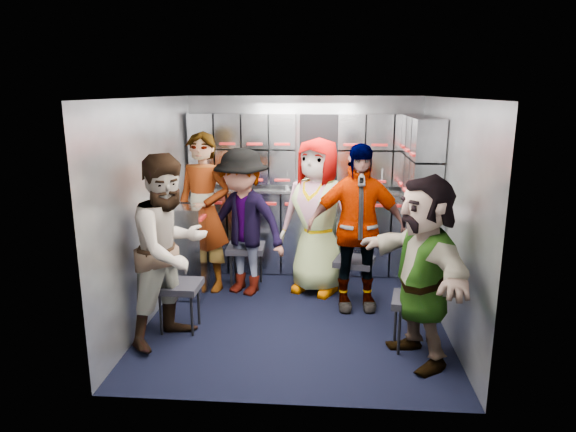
# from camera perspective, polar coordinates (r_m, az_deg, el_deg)

# --- Properties ---
(floor) EXTENTS (3.00, 3.00, 0.00)m
(floor) POSITION_cam_1_polar(r_m,az_deg,el_deg) (5.18, 0.90, -10.90)
(floor) COLOR black
(floor) RESTS_ON ground
(wall_back) EXTENTS (2.80, 0.04, 2.10)m
(wall_back) POSITION_cam_1_polar(r_m,az_deg,el_deg) (6.30, 1.78, 3.62)
(wall_back) COLOR gray
(wall_back) RESTS_ON ground
(wall_left) EXTENTS (0.04, 3.00, 2.10)m
(wall_left) POSITION_cam_1_polar(r_m,az_deg,el_deg) (5.11, -14.92, 0.73)
(wall_left) COLOR gray
(wall_left) RESTS_ON ground
(wall_right) EXTENTS (0.04, 3.00, 2.10)m
(wall_right) POSITION_cam_1_polar(r_m,az_deg,el_deg) (4.95, 17.33, 0.16)
(wall_right) COLOR gray
(wall_right) RESTS_ON ground
(ceiling) EXTENTS (2.80, 3.00, 0.02)m
(ceiling) POSITION_cam_1_polar(r_m,az_deg,el_deg) (4.70, 1.00, 13.01)
(ceiling) COLOR silver
(ceiling) RESTS_ON wall_back
(cart_bank_back) EXTENTS (2.68, 0.38, 0.99)m
(cart_bank_back) POSITION_cam_1_polar(r_m,az_deg,el_deg) (6.22, 1.65, -1.76)
(cart_bank_back) COLOR #9EA4AE
(cart_bank_back) RESTS_ON ground
(cart_bank_left) EXTENTS (0.38, 0.76, 0.99)m
(cart_bank_left) POSITION_cam_1_polar(r_m,az_deg,el_deg) (5.71, -10.76, -3.45)
(cart_bank_left) COLOR #9EA4AE
(cart_bank_left) RESTS_ON ground
(counter) EXTENTS (2.68, 0.42, 0.03)m
(counter) POSITION_cam_1_polar(r_m,az_deg,el_deg) (6.10, 1.68, 2.95)
(counter) COLOR #BABDC2
(counter) RESTS_ON cart_bank_back
(locker_bank_back) EXTENTS (2.68, 0.28, 0.82)m
(locker_bank_back) POSITION_cam_1_polar(r_m,az_deg,el_deg) (6.09, 1.74, 7.45)
(locker_bank_back) COLOR #9EA4AE
(locker_bank_back) RESTS_ON wall_back
(locker_bank_right) EXTENTS (0.28, 1.00, 0.82)m
(locker_bank_right) POSITION_cam_1_polar(r_m,az_deg,el_deg) (5.52, 14.56, 6.35)
(locker_bank_right) COLOR #9EA4AE
(locker_bank_right) RESTS_ON wall_right
(right_cabinet) EXTENTS (0.28, 1.20, 1.00)m
(right_cabinet) POSITION_cam_1_polar(r_m,az_deg,el_deg) (5.64, 14.12, -3.80)
(right_cabinet) COLOR #9EA4AE
(right_cabinet) RESTS_ON ground
(coffee_niche) EXTENTS (0.46, 0.16, 0.84)m
(coffee_niche) POSITION_cam_1_polar(r_m,az_deg,el_deg) (6.15, 3.46, 7.30)
(coffee_niche) COLOR black
(coffee_niche) RESTS_ON wall_back
(red_latch_strip) EXTENTS (2.60, 0.02, 0.03)m
(red_latch_strip) POSITION_cam_1_polar(r_m,az_deg,el_deg) (5.93, 1.58, 1.30)
(red_latch_strip) COLOR #A71817
(red_latch_strip) RESTS_ON cart_bank_back
(jump_seat_near_left) EXTENTS (0.39, 0.37, 0.46)m
(jump_seat_near_left) POSITION_cam_1_polar(r_m,az_deg,el_deg) (4.83, -12.03, -7.87)
(jump_seat_near_left) COLOR black
(jump_seat_near_left) RESTS_ON ground
(jump_seat_mid_left) EXTENTS (0.42, 0.40, 0.48)m
(jump_seat_mid_left) POSITION_cam_1_polar(r_m,az_deg,el_deg) (5.77, -4.69, -3.80)
(jump_seat_mid_left) COLOR black
(jump_seat_mid_left) RESTS_ON ground
(jump_seat_center) EXTENTS (0.40, 0.38, 0.44)m
(jump_seat_center) POSITION_cam_1_polar(r_m,az_deg,el_deg) (5.82, 3.22, -3.96)
(jump_seat_center) COLOR black
(jump_seat_center) RESTS_ON ground
(jump_seat_mid_right) EXTENTS (0.46, 0.45, 0.46)m
(jump_seat_mid_right) POSITION_cam_1_polar(r_m,az_deg,el_deg) (5.42, 7.36, -5.27)
(jump_seat_mid_right) COLOR black
(jump_seat_mid_right) RESTS_ON ground
(jump_seat_near_right) EXTENTS (0.45, 0.43, 0.46)m
(jump_seat_near_right) POSITION_cam_1_polar(r_m,az_deg,el_deg) (4.53, 14.01, -9.46)
(jump_seat_near_right) COLOR black
(jump_seat_near_right) RESTS_ON ground
(attendant_standing) EXTENTS (0.73, 0.58, 1.74)m
(attendant_standing) POSITION_cam_1_polar(r_m,az_deg,el_deg) (5.65, -9.35, 0.37)
(attendant_standing) COLOR black
(attendant_standing) RESTS_ON ground
(attendant_arc_a) EXTENTS (0.95, 1.02, 1.66)m
(attendant_arc_a) POSITION_cam_1_polar(r_m,az_deg,el_deg) (4.53, -12.93, -3.69)
(attendant_arc_a) COLOR black
(attendant_arc_a) RESTS_ON ground
(attendant_arc_b) EXTENTS (1.17, 0.95, 1.58)m
(attendant_arc_b) POSITION_cam_1_polar(r_m,az_deg,el_deg) (5.50, -5.06, -0.73)
(attendant_arc_b) COLOR black
(attendant_arc_b) RESTS_ON ground
(attendant_arc_c) EXTENTS (0.97, 0.82, 1.69)m
(attendant_arc_c) POSITION_cam_1_polar(r_m,az_deg,el_deg) (5.52, 3.25, -0.07)
(attendant_arc_c) COLOR black
(attendant_arc_c) RESTS_ON ground
(attendant_arc_d) EXTENTS (1.02, 0.50, 1.68)m
(attendant_arc_d) POSITION_cam_1_polar(r_m,az_deg,el_deg) (5.12, 7.61, -1.33)
(attendant_arc_d) COLOR black
(attendant_arc_d) RESTS_ON ground
(attendant_arc_e) EXTENTS (0.96, 1.50, 1.55)m
(attendant_arc_e) POSITION_cam_1_polar(r_m,az_deg,el_deg) (4.23, 14.69, -5.85)
(attendant_arc_e) COLOR black
(attendant_arc_e) RESTS_ON ground
(bottle_left) EXTENTS (0.06, 0.06, 0.25)m
(bottle_left) POSITION_cam_1_polar(r_m,az_deg,el_deg) (6.12, -5.90, 4.23)
(bottle_left) COLOR white
(bottle_left) RESTS_ON counter
(bottle_mid) EXTENTS (0.06, 0.06, 0.25)m
(bottle_mid) POSITION_cam_1_polar(r_m,az_deg,el_deg) (6.04, -0.07, 4.18)
(bottle_mid) COLOR white
(bottle_mid) RESTS_ON counter
(bottle_right) EXTENTS (0.06, 0.06, 0.26)m
(bottle_right) POSITION_cam_1_polar(r_m,az_deg,el_deg) (6.05, 10.37, 4.03)
(bottle_right) COLOR white
(bottle_right) RESTS_ON counter
(cup_left) EXTENTS (0.09, 0.09, 0.10)m
(cup_left) POSITION_cam_1_polar(r_m,az_deg,el_deg) (6.11, -5.07, 3.51)
(cup_left) COLOR beige
(cup_left) RESTS_ON counter
(cup_right) EXTENTS (0.09, 0.09, 0.10)m
(cup_right) POSITION_cam_1_polar(r_m,az_deg,el_deg) (6.10, 13.48, 3.21)
(cup_right) COLOR beige
(cup_right) RESTS_ON counter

